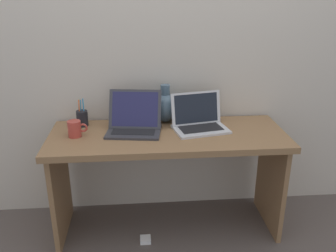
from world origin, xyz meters
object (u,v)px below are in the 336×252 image
Objects in this scene: coffee_mug at (75,129)px; laptop_left at (134,121)px; power_brick at (145,240)px; pen_cup at (82,118)px; laptop_right at (199,119)px; green_vase at (165,107)px.

laptop_left is at bearing 10.76° from coffee_mug.
pen_cup is at bearing 139.89° from power_brick.
laptop_left is 0.79m from power_brick.
pen_cup reaches higher than power_brick.
laptop_right is 0.87m from power_brick.
laptop_right is at bearing 31.39° from power_brick.
laptop_left is at bearing -143.62° from green_vase.
pen_cup is (0.02, 0.18, 0.00)m from coffee_mug.
laptop_left is 0.42m from laptop_right.
green_vase reaches higher than laptop_right.
pen_cup is at bearing 161.99° from laptop_left.
green_vase reaches higher than coffee_mug.
power_brick is at bearing -19.82° from coffee_mug.
green_vase is 2.12× the size of coffee_mug.
green_vase reaches higher than power_brick.
laptop_right is 1.99× the size of pen_cup.
pen_cup is (-0.76, 0.11, -0.01)m from laptop_right.
pen_cup is 0.91m from power_brick.
laptop_left is at bearing -18.01° from pen_cup.
laptop_right reaches higher than pen_cup.
laptop_right is at bearing -35.76° from green_vase.
green_vase reaches higher than pen_cup.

